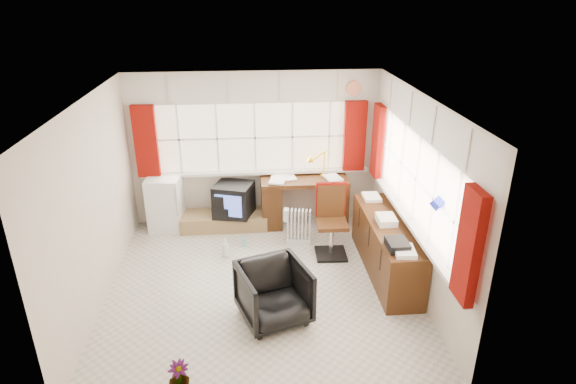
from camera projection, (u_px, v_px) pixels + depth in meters
name	position (u px, v px, depth m)	size (l,w,h in m)	color
ground	(262.00, 284.00, 6.45)	(4.00, 4.00, 0.00)	beige
room_walls	(259.00, 181.00, 5.85)	(4.00, 4.00, 4.00)	beige
window_back	(256.00, 168.00, 7.85)	(3.70, 0.12, 3.60)	#FFE7C9
window_right	(410.00, 216.00, 6.23)	(0.12, 3.70, 3.60)	#FFE7C9
curtains	(322.00, 157.00, 6.79)	(3.83, 3.83, 1.15)	maroon
overhead_cabinets	(327.00, 100.00, 6.53)	(3.98, 3.98, 0.48)	silver
desk	(304.00, 197.00, 7.98)	(1.41, 0.70, 0.85)	#492711
desk_lamp	(324.00, 158.00, 7.78)	(0.15, 0.13, 0.44)	yellow
task_chair	(331.00, 217.00, 7.03)	(0.46, 0.49, 1.08)	black
office_chair	(274.00, 293.00, 5.66)	(0.76, 0.78, 0.71)	black
radiator	(299.00, 229.00, 7.41)	(0.40, 0.22, 0.56)	white
credenza	(386.00, 246.00, 6.61)	(0.50, 2.00, 0.85)	#492711
file_tray	(397.00, 245.00, 5.81)	(0.25, 0.32, 0.11)	black
tv_bench	(224.00, 220.00, 7.93)	(1.40, 0.50, 0.25)	tan
crt_tv	(234.00, 199.00, 7.76)	(0.71, 0.68, 0.52)	black
hifi_stack	(231.00, 205.00, 7.71)	(0.63, 0.46, 0.41)	black
mini_fridge	(166.00, 203.00, 7.80)	(0.57, 0.58, 0.89)	white
spray_bottle_a	(225.00, 247.00, 7.07)	(0.11, 0.11, 0.29)	silver
spray_bottle_b	(244.00, 240.00, 7.38)	(0.08, 0.08, 0.18)	#7FBEBC
flower_vase	(179.00, 378.00, 4.66)	(0.21, 0.21, 0.37)	black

